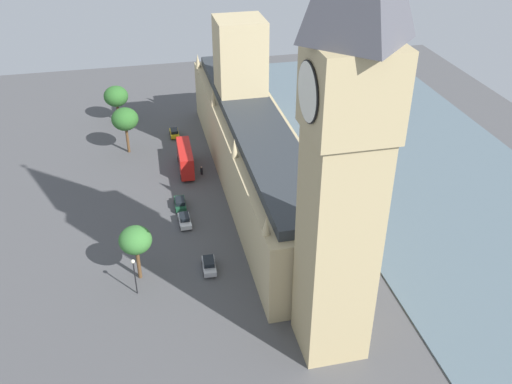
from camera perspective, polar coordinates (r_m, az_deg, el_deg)
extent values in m
plane|color=#4C4C4F|center=(106.03, -1.13, 0.58)|extent=(143.11, 143.11, 0.00)
cube|color=slate|center=(117.33, 16.14, 2.59)|extent=(42.01, 128.80, 0.25)
cube|color=tan|center=(103.39, -0.08, 3.59)|extent=(12.17, 70.62, 12.14)
cube|color=tan|center=(111.49, -1.54, 10.06)|extent=(8.89, 8.89, 27.37)
cube|color=#2D3338|center=(100.34, -0.09, 7.05)|extent=(9.25, 67.79, 1.60)
cone|color=tan|center=(128.39, -5.82, 12.84)|extent=(1.20, 1.20, 2.97)
cone|color=tan|center=(108.67, -4.29, 9.40)|extent=(1.20, 1.20, 3.13)
cone|color=tan|center=(89.66, -2.16, 4.39)|extent=(1.20, 1.20, 3.09)
cone|color=tan|center=(72.00, 1.03, -3.32)|extent=(1.20, 1.20, 2.64)
cube|color=tan|center=(66.53, 8.02, -5.61)|extent=(7.72, 7.72, 29.56)
cube|color=tan|center=(57.02, 9.47, 10.13)|extent=(8.49, 8.49, 9.30)
cylinder|color=silver|center=(55.59, 5.19, 9.86)|extent=(0.25, 5.86, 5.86)
torus|color=black|center=(55.59, 5.19, 9.86)|extent=(0.24, 6.10, 6.10)
cylinder|color=silver|center=(60.84, 7.98, 11.64)|extent=(5.86, 0.25, 5.86)
torus|color=black|center=(60.84, 7.98, 11.64)|extent=(6.10, 0.24, 6.10)
cube|color=gold|center=(125.25, -8.11, 5.79)|extent=(1.81, 4.05, 0.75)
cube|color=black|center=(124.77, -8.12, 6.04)|extent=(1.52, 2.27, 0.65)
cylinder|color=black|center=(126.54, -8.52, 5.85)|extent=(0.25, 0.68, 0.68)
cylinder|color=black|center=(126.63, -7.78, 5.93)|extent=(0.25, 0.68, 0.68)
cylinder|color=black|center=(124.21, -8.41, 5.34)|extent=(0.25, 0.68, 0.68)
cylinder|color=black|center=(124.30, -7.66, 5.42)|extent=(0.25, 0.68, 0.68)
cube|color=red|center=(110.81, -7.05, 3.38)|extent=(2.82, 10.57, 4.20)
cube|color=black|center=(110.77, -7.05, 3.42)|extent=(2.87, 10.17, 0.70)
cylinder|color=black|center=(114.99, -7.71, 3.25)|extent=(0.38, 1.11, 1.10)
cylinder|color=black|center=(115.10, -6.57, 3.36)|extent=(0.38, 1.11, 1.10)
cylinder|color=black|center=(108.57, -7.41, 1.44)|extent=(0.38, 1.11, 1.10)
cylinder|color=black|center=(108.68, -6.20, 1.56)|extent=(0.38, 1.11, 1.10)
cube|color=#19472D|center=(100.48, -7.55, -1.16)|extent=(1.91, 4.47, 0.75)
cube|color=black|center=(99.92, -7.57, -0.89)|extent=(1.58, 2.51, 0.65)
cylinder|color=black|center=(101.85, -8.08, -0.96)|extent=(0.26, 0.68, 0.68)
cylinder|color=black|center=(101.92, -7.15, -0.86)|extent=(0.26, 0.68, 0.68)
cylinder|color=black|center=(99.46, -7.94, -1.83)|extent=(0.26, 0.68, 0.68)
cylinder|color=black|center=(99.53, -6.99, -1.73)|extent=(0.26, 0.68, 0.68)
cube|color=silver|center=(95.93, -7.10, -2.88)|extent=(1.92, 4.28, 0.75)
cube|color=black|center=(95.71, -7.14, -2.47)|extent=(1.59, 2.41, 0.65)
cylinder|color=black|center=(95.09, -6.47, -3.46)|extent=(0.26, 0.68, 0.68)
cylinder|color=black|center=(94.97, -7.48, -3.59)|extent=(0.26, 0.68, 0.68)
cylinder|color=black|center=(97.32, -6.70, -2.56)|extent=(0.26, 0.68, 0.68)
cylinder|color=black|center=(97.20, -7.68, -2.69)|extent=(0.26, 0.68, 0.68)
cube|color=#B7B7BC|center=(86.07, -4.68, -7.34)|extent=(2.14, 4.46, 0.75)
cube|color=black|center=(85.80, -4.72, -6.88)|extent=(1.72, 2.53, 0.65)
cylinder|color=black|center=(85.27, -4.00, -8.06)|extent=(0.29, 0.69, 0.68)
cylinder|color=black|center=(85.19, -5.17, -8.17)|extent=(0.29, 0.69, 0.68)
cylinder|color=black|center=(87.43, -4.19, -6.91)|extent=(0.29, 0.69, 0.68)
cylinder|color=black|center=(87.35, -5.32, -7.01)|extent=(0.29, 0.69, 0.68)
cylinder|color=black|center=(110.01, -5.42, 2.10)|extent=(0.60, 0.60, 1.40)
sphere|color=beige|center=(109.60, -5.45, 2.48)|extent=(0.27, 0.27, 0.27)
cube|color=#336B60|center=(110.04, -5.57, 2.14)|extent=(0.20, 0.34, 0.25)
cylinder|color=brown|center=(85.05, -11.59, -7.00)|extent=(0.56, 0.56, 5.00)
ellipsoid|color=#387533|center=(82.50, -11.90, -4.69)|extent=(4.67, 4.67, 3.97)
cylinder|color=brown|center=(119.58, -12.64, 5.05)|extent=(0.56, 0.56, 5.34)
ellipsoid|color=#2D6628|center=(117.63, -12.90, 7.08)|extent=(5.31, 5.31, 4.51)
cylinder|color=brown|center=(134.55, -13.54, 7.67)|extent=(0.56, 0.56, 3.91)
ellipsoid|color=#2D6628|center=(133.04, -13.75, 9.23)|extent=(5.36, 5.36, 4.55)
cylinder|color=black|center=(82.23, -11.90, -8.40)|extent=(0.18, 0.18, 5.44)
sphere|color=#F2EAC6|center=(80.37, -12.14, -6.76)|extent=(0.56, 0.56, 0.56)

